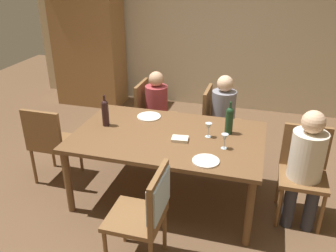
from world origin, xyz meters
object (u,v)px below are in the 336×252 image
Objects in this scene: chair_near at (149,207)px; chair_far_left at (150,112)px; dinner_plate_host at (206,161)px; person_man_bearded at (306,161)px; wine_glass_near_left at (225,138)px; wine_glass_centre at (208,127)px; dinner_plate_guest_left at (149,116)px; person_man_guest at (225,112)px; chair_right_end at (303,167)px; armoire_cabinet at (88,40)px; chair_left_end at (50,140)px; person_woman_host at (158,106)px; wine_bottle_dark_red at (105,112)px; wine_bottle_tall_green at (229,120)px; dining_table at (168,141)px; chair_far_right at (216,119)px.

chair_far_left is at bearing 18.27° from chair_near.
person_man_bearded is at bearing 23.69° from dinner_plate_host.
wine_glass_near_left is 0.27m from wine_glass_centre.
chair_far_left is at bearing 107.52° from dinner_plate_guest_left.
person_man_guest is 4.60× the size of dinner_plate_host.
chair_right_end is at bearing -48.85° from chair_near.
armoire_cabinet is 9.10× the size of dinner_plate_host.
chair_left_end is 0.85× the size of person_woman_host.
armoire_cabinet is at bearing 131.22° from dinner_plate_guest_left.
wine_glass_near_left is (0.98, -1.09, 0.21)m from person_woman_host.
person_man_guest is (0.33, 1.93, 0.05)m from chair_near.
dinner_plate_guest_left is (-0.79, 0.78, 0.00)m from dinner_plate_host.
person_woman_host is at bearing 72.36° from wine_bottle_dark_red.
person_woman_host reaches higher than wine_bottle_tall_green.
person_man_bearded is 2.04m from wine_bottle_dark_red.
chair_right_end is 0.84m from wine_glass_near_left.
wine_glass_centre is 0.56× the size of dinner_plate_guest_left.
dinner_plate_guest_left is (-0.33, 0.37, 0.08)m from dining_table.
dining_table is 1.34m from chair_right_end.
person_man_bearded is 0.96m from wine_glass_centre.
wine_bottle_tall_green is 2.29× the size of wine_glass_centre.
wine_glass_near_left is at bearing 41.99° from person_woman_host.
wine_glass_near_left is (0.46, 0.84, 0.25)m from chair_near.
person_woman_host reaches higher than dinner_plate_guest_left.
chair_left_end is at bearing -168.49° from wine_bottle_dark_red.
dining_table is at bearing -19.39° from chair_far_right.
person_woman_host is 7.25× the size of wine_glass_centre.
person_woman_host is at bearing 48.63° from chair_left_end.
dining_table is 1.03m from chair_far_right.
armoire_cabinet is at bearing -33.65° from chair_right_end.
person_man_guest is 3.24× the size of wine_bottle_tall_green.
chair_near is 6.17× the size of wine_glass_centre.
wine_glass_centre is at bearing 1.00° from chair_right_end.
chair_far_right is 6.17× the size of wine_glass_near_left.
wine_bottle_tall_green reaches higher than wine_glass_near_left.
chair_left_end is 3.49× the size of dinner_plate_guest_left.
chair_far_right is 0.85× the size of person_woman_host.
dinner_plate_host is at bearing 35.37° from chair_far_left.
armoire_cabinet reaches higher than dinner_plate_host.
dinner_plate_guest_left is (-1.66, 0.40, 0.08)m from person_man_bearded.
dinner_plate_guest_left reaches higher than dining_table.
person_woman_host is 7.25× the size of wine_glass_near_left.
person_man_guest reaches higher than chair_far_right.
dinner_plate_guest_left is at bearing 169.85° from wine_bottle_tall_green.
chair_right_end is 0.84m from wine_bottle_tall_green.
dinner_plate_host is 0.91× the size of dinner_plate_guest_left.
dinner_plate_guest_left is (1.00, 0.46, 0.21)m from chair_left_end.
wine_bottle_dark_red is at bearing 39.11° from chair_near.
dinner_plate_guest_left is at bearing 17.52° from chair_far_left.
person_woman_host is at bearing 131.99° from wine_glass_near_left.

